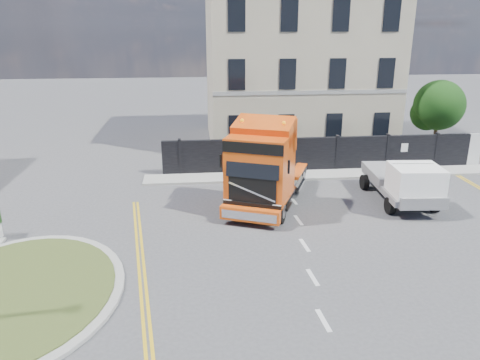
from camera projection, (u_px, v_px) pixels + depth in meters
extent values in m
plane|color=#424244|center=(228.00, 244.00, 18.20)|extent=(120.00, 120.00, 0.00)
cylinder|color=gray|center=(13.00, 295.00, 14.68)|extent=(6.80, 6.80, 0.12)
cylinder|color=#3B491D|center=(13.00, 293.00, 14.66)|extent=(6.20, 6.20, 0.05)
cube|color=black|center=(320.00, 154.00, 26.94)|extent=(18.00, 0.25, 2.00)
cube|color=silver|center=(460.00, 150.00, 27.75)|extent=(2.60, 0.12, 2.00)
cube|color=#BCB395|center=(295.00, 64.00, 32.59)|extent=(12.00, 10.00, 11.00)
cylinder|color=#382619|center=(435.00, 136.00, 30.52)|extent=(0.24, 0.24, 2.40)
sphere|color=black|center=(439.00, 105.00, 29.88)|extent=(3.20, 3.20, 3.20)
sphere|color=black|center=(428.00, 113.00, 30.40)|extent=(2.20, 2.20, 2.20)
cube|color=gray|center=(323.00, 175.00, 26.39)|extent=(20.00, 1.60, 0.12)
cube|color=black|center=(270.00, 184.00, 22.59)|extent=(4.85, 6.96, 0.46)
cube|color=#E14E0F|center=(261.00, 166.00, 20.50)|extent=(3.42, 3.47, 2.89)
cube|color=#E14E0F|center=(267.00, 134.00, 21.11)|extent=(2.73, 1.86, 1.44)
cube|color=black|center=(253.00, 165.00, 19.18)|extent=(2.11, 0.94, 1.08)
cube|color=#E14E0F|center=(250.00, 215.00, 19.53)|extent=(2.51, 1.34, 0.57)
cylinder|color=black|center=(231.00, 206.00, 20.60)|extent=(0.72, 1.12, 1.07)
cylinder|color=gray|center=(231.00, 206.00, 20.60)|extent=(0.57, 0.69, 0.59)
cylinder|color=black|center=(280.00, 211.00, 19.98)|extent=(0.72, 1.12, 1.07)
cylinder|color=gray|center=(280.00, 211.00, 19.98)|extent=(0.57, 0.69, 0.59)
cylinder|color=black|center=(253.00, 180.00, 23.91)|extent=(0.72, 1.12, 1.07)
cylinder|color=gray|center=(253.00, 180.00, 23.91)|extent=(0.57, 0.69, 0.59)
cylinder|color=black|center=(296.00, 185.00, 23.29)|extent=(0.72, 1.12, 1.07)
cylinder|color=gray|center=(296.00, 185.00, 23.29)|extent=(0.57, 0.69, 0.59)
cylinder|color=black|center=(259.00, 173.00, 25.04)|extent=(0.72, 1.12, 1.07)
cylinder|color=gray|center=(259.00, 173.00, 25.04)|extent=(0.57, 0.69, 0.59)
cylinder|color=black|center=(301.00, 177.00, 24.41)|extent=(0.72, 1.12, 1.07)
cylinder|color=gray|center=(301.00, 177.00, 24.41)|extent=(0.57, 0.69, 0.59)
cube|color=slate|center=(398.00, 185.00, 22.54)|extent=(2.48, 5.41, 0.27)
cube|color=white|center=(415.00, 182.00, 20.76)|extent=(2.23, 2.13, 1.43)
cylinder|color=black|center=(390.00, 206.00, 21.01)|extent=(0.27, 0.77, 0.77)
cylinder|color=black|center=(434.00, 204.00, 21.21)|extent=(0.27, 0.77, 0.77)
cylinder|color=black|center=(364.00, 182.00, 24.12)|extent=(0.27, 0.77, 0.77)
cylinder|color=black|center=(403.00, 181.00, 24.31)|extent=(0.27, 0.77, 0.77)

